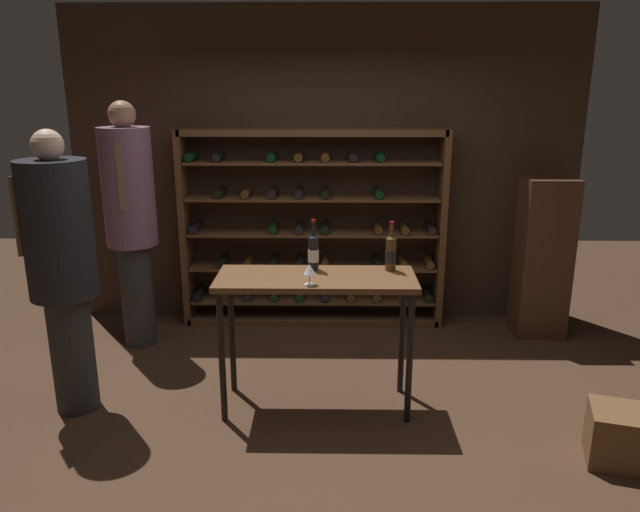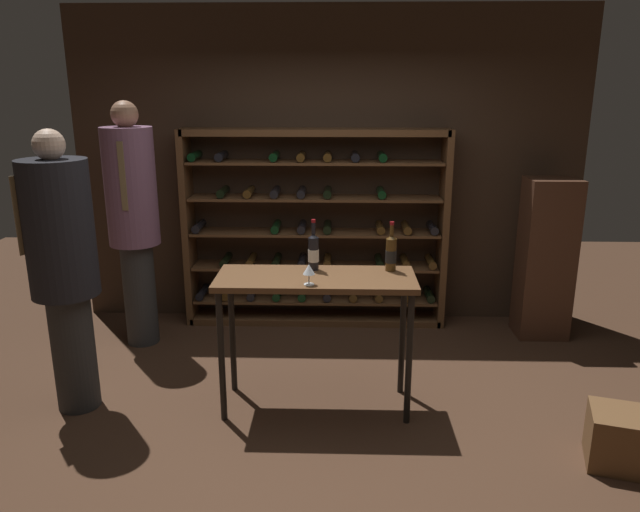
{
  "view_description": "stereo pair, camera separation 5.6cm",
  "coord_description": "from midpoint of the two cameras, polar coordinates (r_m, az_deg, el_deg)",
  "views": [
    {
      "loc": [
        0.04,
        -3.7,
        2.19
      ],
      "look_at": [
        -0.02,
        0.24,
        1.07
      ],
      "focal_mm": 33.56,
      "sensor_mm": 36.0,
      "label": 1
    },
    {
      "loc": [
        0.09,
        -3.69,
        2.19
      ],
      "look_at": [
        -0.02,
        0.24,
        1.07
      ],
      "focal_mm": 33.56,
      "sensor_mm": 36.0,
      "label": 2
    }
  ],
  "objects": [
    {
      "name": "tasting_table",
      "position": [
        4.05,
        -0.77,
        -3.54
      ],
      "size": [
        1.34,
        0.52,
        0.97
      ],
      "color": "brown",
      "rests_on": "ground"
    },
    {
      "name": "ground_plane",
      "position": [
        4.29,
        -0.1,
        -14.83
      ],
      "size": [
        9.86,
        9.86,
        0.0
      ],
      "primitive_type": "plane",
      "color": "#472D1E"
    },
    {
      "name": "display_cabinet",
      "position": [
        5.68,
        20.2,
        -0.19
      ],
      "size": [
        0.44,
        0.36,
        1.44
      ],
      "primitive_type": "cube",
      "color": "#4C2D1E",
      "rests_on": "ground"
    },
    {
      "name": "wine_bottle_amber_reserve",
      "position": [
        4.13,
        6.39,
        0.33
      ],
      "size": [
        0.08,
        0.08,
        0.35
      ],
      "color": "#4C3314",
      "rests_on": "tasting_table"
    },
    {
      "name": "wine_crate",
      "position": [
        4.16,
        27.18,
        -15.18
      ],
      "size": [
        0.56,
        0.46,
        0.34
      ],
      "primitive_type": "cube",
      "rotation": [
        0.0,
        0.0,
        -0.29
      ],
      "color": "brown",
      "rests_on": "ground"
    },
    {
      "name": "wine_rack",
      "position": [
        5.57,
        -1.03,
        2.39
      ],
      "size": [
        2.43,
        0.32,
        1.83
      ],
      "color": "brown",
      "rests_on": "ground"
    },
    {
      "name": "person_guest_khaki",
      "position": [
        4.32,
        -23.76,
        -0.53
      ],
      "size": [
        0.44,
        0.44,
        1.94
      ],
      "rotation": [
        0.0,
        0.0,
        1.01
      ],
      "color": "#2E2E2E",
      "rests_on": "ground"
    },
    {
      "name": "person_guest_blue_shirt",
      "position": [
        5.27,
        -17.91,
        3.81
      ],
      "size": [
        0.42,
        0.43,
        2.09
      ],
      "rotation": [
        0.0,
        0.0,
        -0.08
      ],
      "color": "#2F2F2F",
      "rests_on": "ground"
    },
    {
      "name": "wine_glass_stemmed_right",
      "position": [
        3.81,
        -1.42,
        -1.37
      ],
      "size": [
        0.08,
        0.08,
        0.14
      ],
      "color": "silver",
      "rests_on": "tasting_table"
    },
    {
      "name": "wine_bottle_black_capsule",
      "position": [
        4.12,
        -1.02,
        0.41
      ],
      "size": [
        0.07,
        0.07,
        0.36
      ],
      "color": "black",
      "rests_on": "tasting_table"
    },
    {
      "name": "back_wall",
      "position": [
        5.67,
        0.24,
        8.32
      ],
      "size": [
        4.73,
        0.1,
        2.9
      ],
      "primitive_type": "cube",
      "color": "#3D2B1E",
      "rests_on": "ground"
    }
  ]
}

